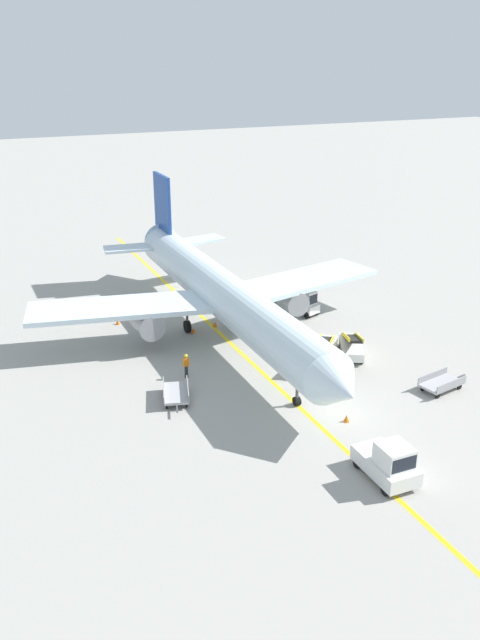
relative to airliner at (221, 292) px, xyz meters
The scene contains 14 objects.
ground_plane 14.27m from the airliner, 84.93° to the right, with size 300.00×300.00×0.00m, color #9E9B93.
taxi_line_yellow 9.44m from the airliner, 90.01° to the right, with size 0.30×80.00×0.01m, color yellow.
airliner is the anchor object (origin of this frame).
pushback_tug 20.74m from the airliner, 88.74° to the right, with size 1.96×3.63×2.20m.
baggage_tug_near_wing 8.40m from the airliner, ahead, with size 1.98×2.69×2.10m.
belt_loader_forward_hold 10.47m from the airliner, 46.77° to the right, with size 3.50×4.99×2.59m.
belt_loader_aft_hold 9.00m from the airliner, 53.81° to the right, with size 3.92×4.80×2.59m.
baggage_cart_loaded 10.98m from the airliner, 128.17° to the right, with size 2.33×3.82×0.94m.
baggage_cart_empty_trailing 17.21m from the airliner, 56.42° to the right, with size 3.84×2.05×0.94m.
ground_crew_marshaller 7.94m from the airliner, 130.60° to the right, with size 0.36×0.24×1.70m.
safety_cone_nose_left 15.39m from the airliner, 83.59° to the right, with size 0.36×0.36×0.44m, color orange.
safety_cone_nose_right 3.86m from the airliner, 147.39° to the left, with size 0.36×0.36×0.44m, color orange.
safety_cone_wingtip_left 3.60m from the airliner, 83.99° to the left, with size 0.36×0.36×0.44m, color orange.
safety_cone_wingtip_right 9.10m from the airliner, 141.83° to the left, with size 0.36×0.36×0.44m, color orange.
Camera 1 is at (-19.08, -29.19, 20.06)m, focal length 37.03 mm.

